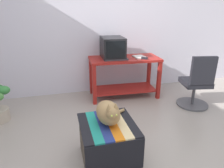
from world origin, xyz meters
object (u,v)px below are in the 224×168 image
(ottoman_with_blanket, at_px, (108,142))
(office_chair, at_px, (197,85))
(cat, at_px, (109,113))
(desk, at_px, (124,71))
(book, at_px, (140,57))
(keyboard, at_px, (116,59))
(stapler, at_px, (145,58))
(tv_monitor, at_px, (113,48))

(ottoman_with_blanket, bearing_deg, office_chair, 27.19)
(ottoman_with_blanket, xyz_separation_m, cat, (0.02, 0.02, 0.34))
(desk, height_order, book, book)
(desk, bearing_deg, office_chair, -33.04)
(desk, height_order, keyboard, keyboard)
(keyboard, height_order, ottoman_with_blanket, keyboard)
(stapler, bearing_deg, book, 48.97)
(tv_monitor, xyz_separation_m, stapler, (0.50, -0.26, -0.15))
(desk, bearing_deg, ottoman_with_blanket, -110.51)
(ottoman_with_blanket, distance_m, stapler, 1.80)
(cat, height_order, stapler, stapler)
(cat, xyz_separation_m, office_chair, (1.69, 0.85, -0.18))
(ottoman_with_blanket, height_order, stapler, stapler)
(cat, bearing_deg, tv_monitor, 70.77)
(desk, distance_m, stapler, 0.44)
(tv_monitor, relative_size, book, 2.10)
(cat, distance_m, office_chair, 1.90)
(book, bearing_deg, desk, 164.14)
(desk, xyz_separation_m, keyboard, (-0.19, -0.12, 0.25))
(keyboard, xyz_separation_m, cat, (-0.50, -1.46, -0.18))
(keyboard, bearing_deg, stapler, -4.69)
(ottoman_with_blanket, relative_size, stapler, 5.64)
(ottoman_with_blanket, height_order, cat, cat)
(desk, relative_size, cat, 3.15)
(book, xyz_separation_m, ottoman_with_blanket, (-0.96, -1.55, -0.52))
(desk, distance_m, book, 0.37)
(tv_monitor, bearing_deg, cat, -103.32)
(book, relative_size, stapler, 2.20)
(book, height_order, stapler, stapler)
(tv_monitor, relative_size, keyboard, 1.27)
(desk, bearing_deg, tv_monitor, 166.72)
(stapler, bearing_deg, cat, -179.36)
(tv_monitor, distance_m, ottoman_with_blanket, 1.87)
(desk, distance_m, ottoman_with_blanket, 1.77)
(book, relative_size, ottoman_with_blanket, 0.39)
(desk, relative_size, book, 5.23)
(keyboard, bearing_deg, book, 12.61)
(ottoman_with_blanket, relative_size, office_chair, 0.70)
(desk, xyz_separation_m, cat, (-0.68, -1.58, 0.07))
(stapler, bearing_deg, desk, 92.18)
(keyboard, xyz_separation_m, stapler, (0.48, -0.08, 0.01))
(book, bearing_deg, tv_monitor, 162.29)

